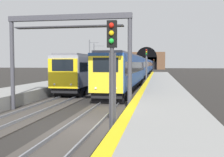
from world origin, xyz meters
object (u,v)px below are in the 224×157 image
object	(u,v)px
railway_signal_near	(112,69)
railway_signal_far	(154,64)
overhead_signal_gantry	(68,38)
catenary_mast_near	(90,58)
train_adjacent_platform	(117,67)
catenary_mast_far	(94,60)
railway_signal_mid	(146,63)
train_main_approaching	(142,67)

from	to	relation	value
railway_signal_near	railway_signal_far	xyz separation A→B (m)	(98.50, 0.00, -0.08)
overhead_signal_gantry	catenary_mast_near	distance (m)	39.06
railway_signal_near	catenary_mast_near	size ratio (longest dim) A/B	0.60
train_adjacent_platform	overhead_signal_gantry	xyz separation A→B (m)	(-35.53, -2.22, 2.52)
catenary_mast_far	railway_signal_near	bearing A→B (deg)	-165.42
catenary_mast_near	overhead_signal_gantry	bearing A→B (deg)	-167.30
overhead_signal_gantry	catenary_mast_near	size ratio (longest dim) A/B	1.03
catenary_mast_near	train_adjacent_platform	bearing A→B (deg)	-111.94
railway_signal_mid	train_main_approaching	bearing A→B (deg)	-174.73
railway_signal_mid	catenary_mast_far	size ratio (longest dim) A/B	0.70
train_main_approaching	catenary_mast_near	world-z (taller)	catenary_mast_near
railway_signal_far	railway_signal_mid	bearing A→B (deg)	0.00
train_main_approaching	catenary_mast_far	bearing A→B (deg)	-78.65
railway_signal_far	railway_signal_near	bearing A→B (deg)	0.00
catenary_mast_far	train_main_approaching	bearing A→B (deg)	-79.59
train_main_approaching	railway_signal_far	bearing A→B (deg)	178.71
train_main_approaching	railway_signal_near	bearing A→B (deg)	3.04
railway_signal_mid	railway_signal_far	size ratio (longest dim) A/B	1.10
railway_signal_near	overhead_signal_gantry	distance (m)	7.97
railway_signal_mid	overhead_signal_gantry	world-z (taller)	overhead_signal_gantry
catenary_mast_near	railway_signal_far	bearing A→B (deg)	-13.24
train_main_approaching	railway_signal_mid	distance (m)	20.28
overhead_signal_gantry	catenary_mast_far	xyz separation A→B (m)	(42.06, 8.57, -0.88)
train_main_approaching	catenary_mast_far	world-z (taller)	catenary_mast_far
railway_signal_far	catenary_mast_far	world-z (taller)	catenary_mast_far
train_adjacent_platform	overhead_signal_gantry	size ratio (longest dim) A/B	7.24
railway_signal_near	overhead_signal_gantry	xyz separation A→B (m)	(6.58, 4.08, 1.90)
train_main_approaching	catenary_mast_far	size ratio (longest dim) A/B	10.89
railway_signal_mid	railway_signal_far	bearing A→B (deg)	-180.00
train_adjacent_platform	railway_signal_mid	distance (m)	13.29
railway_signal_far	catenary_mast_far	distance (m)	51.45
railway_signal_near	overhead_signal_gantry	size ratio (longest dim) A/B	0.58
train_main_approaching	railway_signal_near	size ratio (longest dim) A/B	17.24
railway_signal_far	catenary_mast_near	xyz separation A→B (m)	(-53.82, 12.66, 1.32)
train_adjacent_platform	railway_signal_far	bearing A→B (deg)	174.06
railway_signal_far	catenary_mast_far	bearing A→B (deg)	-14.24
catenary_mast_far	train_adjacent_platform	bearing A→B (deg)	-135.75
catenary_mast_near	catenary_mast_far	world-z (taller)	catenary_mast_near
train_main_approaching	railway_signal_far	xyz separation A→B (m)	(47.88, -1.86, 0.49)
train_adjacent_platform	catenary_mast_far	size ratio (longest dim) A/B	7.92
railway_signal_near	railway_signal_mid	size ratio (longest dim) A/B	0.90
railway_signal_near	railway_signal_far	size ratio (longest dim) A/B	1.00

